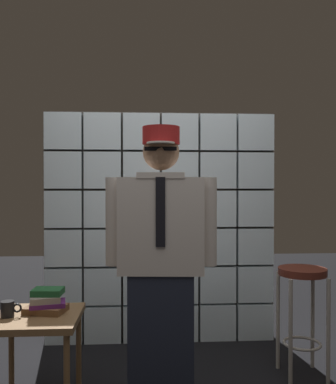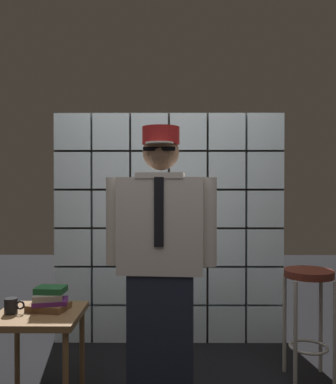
{
  "view_description": "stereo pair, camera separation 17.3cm",
  "coord_description": "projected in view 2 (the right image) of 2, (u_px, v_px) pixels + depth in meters",
  "views": [
    {
      "loc": [
        -0.16,
        -2.25,
        1.36
      ],
      "look_at": [
        -0.0,
        0.32,
        1.33
      ],
      "focal_mm": 39.02,
      "sensor_mm": 36.0,
      "label": 1
    },
    {
      "loc": [
        0.01,
        -2.26,
        1.36
      ],
      "look_at": [
        -0.0,
        0.32,
        1.33
      ],
      "focal_mm": 39.02,
      "sensor_mm": 36.0,
      "label": 2
    }
  ],
  "objects": [
    {
      "name": "standing_person",
      "position": [
        161.0,
        261.0,
        2.56
      ],
      "size": [
        0.69,
        0.31,
        1.72
      ],
      "rotation": [
        0.0,
        0.0,
        -0.08
      ],
      "color": "#1E2333",
      "rests_on": "ground"
    },
    {
      "name": "coffee_mug",
      "position": [
        11.0,
        306.0,
        2.57
      ],
      "size": [
        0.13,
        0.08,
        0.09
      ],
      "color": "black",
      "rests_on": "side_table"
    },
    {
      "name": "glass_block_wall",
      "position": [
        169.0,
        228.0,
        3.66
      ],
      "size": [
        2.03,
        0.1,
        2.03
      ],
      "color": "silver",
      "rests_on": "ground"
    },
    {
      "name": "book_stack",
      "position": [
        49.0,
        300.0,
        2.65
      ],
      "size": [
        0.27,
        0.22,
        0.14
      ],
      "color": "brown",
      "rests_on": "side_table"
    },
    {
      "name": "bar_stool",
      "position": [
        309.0,
        298.0,
        2.92
      ],
      "size": [
        0.34,
        0.34,
        0.78
      ],
      "color": "#592319",
      "rests_on": "ground"
    },
    {
      "name": "side_table",
      "position": [
        39.0,
        325.0,
        2.6
      ],
      "size": [
        0.52,
        0.52,
        0.57
      ],
      "color": "brown",
      "rests_on": "ground"
    }
  ]
}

